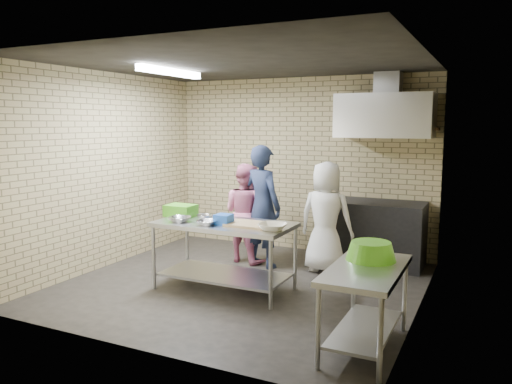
% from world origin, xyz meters
% --- Properties ---
extents(floor, '(4.20, 4.20, 0.00)m').
position_xyz_m(floor, '(0.00, 0.00, 0.00)').
color(floor, black).
rests_on(floor, ground).
extents(ceiling, '(4.20, 4.20, 0.00)m').
position_xyz_m(ceiling, '(0.00, 0.00, 2.70)').
color(ceiling, black).
rests_on(ceiling, ground).
extents(back_wall, '(4.20, 0.06, 2.70)m').
position_xyz_m(back_wall, '(0.00, 2.00, 1.35)').
color(back_wall, tan).
rests_on(back_wall, ground).
extents(front_wall, '(4.20, 0.06, 2.70)m').
position_xyz_m(front_wall, '(0.00, -2.00, 1.35)').
color(front_wall, tan).
rests_on(front_wall, ground).
extents(left_wall, '(0.06, 4.00, 2.70)m').
position_xyz_m(left_wall, '(-2.10, 0.00, 1.35)').
color(left_wall, tan).
rests_on(left_wall, ground).
extents(right_wall, '(0.06, 4.00, 2.70)m').
position_xyz_m(right_wall, '(2.10, 0.00, 1.35)').
color(right_wall, tan).
rests_on(right_wall, ground).
extents(prep_table, '(1.65, 0.82, 0.82)m').
position_xyz_m(prep_table, '(-0.12, -0.23, 0.41)').
color(prep_table, silver).
rests_on(prep_table, floor).
extents(side_counter, '(0.60, 1.20, 0.75)m').
position_xyz_m(side_counter, '(1.80, -1.10, 0.38)').
color(side_counter, silver).
rests_on(side_counter, floor).
extents(stove, '(1.20, 0.70, 0.90)m').
position_xyz_m(stove, '(1.35, 1.65, 0.45)').
color(stove, black).
rests_on(stove, floor).
extents(range_hood, '(1.30, 0.60, 0.60)m').
position_xyz_m(range_hood, '(1.35, 1.70, 2.10)').
color(range_hood, silver).
rests_on(range_hood, back_wall).
extents(hood_duct, '(0.35, 0.30, 0.30)m').
position_xyz_m(hood_duct, '(1.35, 1.85, 2.55)').
color(hood_duct, '#A5A8AD').
rests_on(hood_duct, back_wall).
extents(wall_shelf, '(0.80, 0.20, 0.04)m').
position_xyz_m(wall_shelf, '(1.65, 1.89, 1.92)').
color(wall_shelf, '#3F2B19').
rests_on(wall_shelf, back_wall).
extents(fluorescent_fixture, '(0.10, 1.25, 0.08)m').
position_xyz_m(fluorescent_fixture, '(-1.00, 0.00, 2.64)').
color(fluorescent_fixture, white).
rests_on(fluorescent_fixture, ceiling).
extents(green_crate, '(0.37, 0.27, 0.15)m').
position_xyz_m(green_crate, '(-0.82, -0.11, 0.90)').
color(green_crate, '#429F1D').
rests_on(green_crate, prep_table).
extents(blue_tub, '(0.18, 0.18, 0.12)m').
position_xyz_m(blue_tub, '(-0.07, -0.33, 0.88)').
color(blue_tub, blue).
rests_on(blue_tub, prep_table).
extents(cutting_board, '(0.50, 0.38, 0.03)m').
position_xyz_m(cutting_board, '(0.23, -0.25, 0.84)').
color(cutting_board, tan).
rests_on(cutting_board, prep_table).
extents(mixing_bowl_a, '(0.28, 0.28, 0.06)m').
position_xyz_m(mixing_bowl_a, '(-0.62, -0.43, 0.85)').
color(mixing_bowl_a, '#B3B5BA').
rests_on(mixing_bowl_a, prep_table).
extents(mixing_bowl_b, '(0.21, 0.21, 0.06)m').
position_xyz_m(mixing_bowl_b, '(-0.42, -0.18, 0.85)').
color(mixing_bowl_b, '#B3B4BB').
rests_on(mixing_bowl_b, prep_table).
extents(mixing_bowl_c, '(0.25, 0.25, 0.06)m').
position_xyz_m(mixing_bowl_c, '(-0.22, -0.45, 0.85)').
color(mixing_bowl_c, '#B2B4B9').
rests_on(mixing_bowl_c, prep_table).
extents(ceramic_bowl, '(0.34, 0.34, 0.08)m').
position_xyz_m(ceramic_bowl, '(0.58, -0.38, 0.86)').
color(ceramic_bowl, beige).
rests_on(ceramic_bowl, prep_table).
extents(green_basin, '(0.46, 0.46, 0.17)m').
position_xyz_m(green_basin, '(1.78, -0.85, 0.83)').
color(green_basin, '#59C626').
rests_on(green_basin, side_counter).
extents(bottle_red, '(0.07, 0.07, 0.18)m').
position_xyz_m(bottle_red, '(1.40, 1.89, 2.03)').
color(bottle_red, '#B22619').
rests_on(bottle_red, wall_shelf).
extents(bottle_green, '(0.06, 0.06, 0.15)m').
position_xyz_m(bottle_green, '(1.80, 1.89, 2.02)').
color(bottle_green, green).
rests_on(bottle_green, wall_shelf).
extents(man_navy, '(0.72, 0.59, 1.70)m').
position_xyz_m(man_navy, '(-0.13, 0.88, 0.85)').
color(man_navy, '#141934').
rests_on(man_navy, floor).
extents(woman_pink, '(0.80, 0.69, 1.43)m').
position_xyz_m(woman_pink, '(-0.45, 0.99, 0.71)').
color(woman_pink, '#CD6C8F').
rests_on(woman_pink, floor).
extents(woman_white, '(0.74, 0.49, 1.50)m').
position_xyz_m(woman_white, '(0.75, 1.01, 0.75)').
color(woman_white, white).
rests_on(woman_white, floor).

